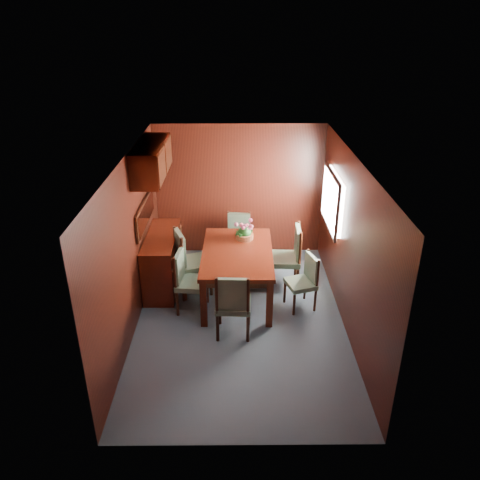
{
  "coord_description": "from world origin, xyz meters",
  "views": [
    {
      "loc": [
        -0.05,
        -5.72,
        4.04
      ],
      "look_at": [
        0.0,
        0.51,
        1.05
      ],
      "focal_mm": 35.0,
      "sensor_mm": 36.0,
      "label": 1
    }
  ],
  "objects_px": {
    "dining_table": "(237,258)",
    "chair_head": "(233,302)",
    "sideboard": "(163,260)",
    "chair_left_near": "(187,278)",
    "chair_right_near": "(305,278)",
    "flower_centerpiece": "(245,230)"
  },
  "relations": [
    {
      "from": "chair_head",
      "to": "flower_centerpiece",
      "type": "xyz_separation_m",
      "value": [
        0.18,
        1.47,
        0.39
      ]
    },
    {
      "from": "chair_left_near",
      "to": "chair_head",
      "type": "bearing_deg",
      "value": 52.07
    },
    {
      "from": "sideboard",
      "to": "dining_table",
      "type": "distance_m",
      "value": 1.29
    },
    {
      "from": "dining_table",
      "to": "chair_right_near",
      "type": "bearing_deg",
      "value": -14.62
    },
    {
      "from": "dining_table",
      "to": "flower_centerpiece",
      "type": "bearing_deg",
      "value": 76.23
    },
    {
      "from": "sideboard",
      "to": "chair_head",
      "type": "relative_size",
      "value": 1.4
    },
    {
      "from": "sideboard",
      "to": "chair_left_near",
      "type": "height_order",
      "value": "chair_left_near"
    },
    {
      "from": "chair_head",
      "to": "dining_table",
      "type": "bearing_deg",
      "value": 89.46
    },
    {
      "from": "chair_head",
      "to": "chair_left_near",
      "type": "bearing_deg",
      "value": 137.99
    },
    {
      "from": "sideboard",
      "to": "dining_table",
      "type": "bearing_deg",
      "value": -17.06
    },
    {
      "from": "sideboard",
      "to": "flower_centerpiece",
      "type": "relative_size",
      "value": 4.58
    },
    {
      "from": "chair_left_near",
      "to": "flower_centerpiece",
      "type": "relative_size",
      "value": 3.16
    },
    {
      "from": "chair_head",
      "to": "flower_centerpiece",
      "type": "bearing_deg",
      "value": 85.94
    },
    {
      "from": "chair_right_near",
      "to": "chair_head",
      "type": "distance_m",
      "value": 1.31
    },
    {
      "from": "chair_left_near",
      "to": "chair_right_near",
      "type": "height_order",
      "value": "chair_left_near"
    },
    {
      "from": "dining_table",
      "to": "chair_head",
      "type": "bearing_deg",
      "value": -92.46
    },
    {
      "from": "dining_table",
      "to": "chair_right_near",
      "type": "distance_m",
      "value": 1.07
    },
    {
      "from": "chair_left_near",
      "to": "chair_head",
      "type": "height_order",
      "value": "chair_head"
    },
    {
      "from": "dining_table",
      "to": "flower_centerpiece",
      "type": "height_order",
      "value": "flower_centerpiece"
    },
    {
      "from": "chair_left_near",
      "to": "chair_right_near",
      "type": "bearing_deg",
      "value": 98.76
    },
    {
      "from": "sideboard",
      "to": "chair_left_near",
      "type": "relative_size",
      "value": 1.45
    },
    {
      "from": "chair_right_near",
      "to": "chair_head",
      "type": "relative_size",
      "value": 0.87
    }
  ]
}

